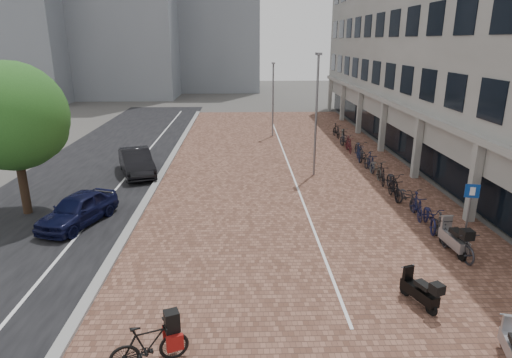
# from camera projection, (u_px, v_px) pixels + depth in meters

# --- Properties ---
(ground) EXTENTS (140.00, 140.00, 0.00)m
(ground) POSITION_uv_depth(u_px,v_px,m) (262.00, 273.00, 14.15)
(ground) COLOR #474442
(ground) RESTS_ON ground
(plaza_brick) EXTENTS (14.50, 42.00, 0.04)m
(plaza_brick) POSITION_uv_depth(u_px,v_px,m) (287.00, 169.00, 25.64)
(plaza_brick) COLOR brown
(plaza_brick) RESTS_ON ground
(street_asphalt) EXTENTS (8.00, 50.00, 0.03)m
(street_asphalt) POSITION_uv_depth(u_px,v_px,m) (97.00, 170.00, 25.29)
(street_asphalt) COLOR black
(street_asphalt) RESTS_ON ground
(curb) EXTENTS (0.35, 42.00, 0.14)m
(curb) POSITION_uv_depth(u_px,v_px,m) (165.00, 169.00, 25.39)
(curb) COLOR gray
(curb) RESTS_ON ground
(lane_line) EXTENTS (0.12, 44.00, 0.00)m
(lane_line) POSITION_uv_depth(u_px,v_px,m) (132.00, 170.00, 25.35)
(lane_line) COLOR white
(lane_line) RESTS_ON street_asphalt
(parking_line) EXTENTS (0.10, 30.00, 0.00)m
(parking_line) POSITION_uv_depth(u_px,v_px,m) (290.00, 168.00, 25.64)
(parking_line) COLOR white
(parking_line) RESTS_ON plaza_brick
(office_building) EXTENTS (8.40, 40.00, 15.00)m
(office_building) POSITION_uv_depth(u_px,v_px,m) (458.00, 19.00, 27.24)
(office_building) COLOR #9E9E99
(office_building) RESTS_ON ground
(car_navy) EXTENTS (2.72, 4.13, 1.31)m
(car_navy) POSITION_uv_depth(u_px,v_px,m) (78.00, 209.00, 17.73)
(car_navy) COLOR black
(car_navy) RESTS_ON ground
(car_dark) EXTENTS (2.97, 4.63, 1.44)m
(car_dark) POSITION_uv_depth(u_px,v_px,m) (136.00, 162.00, 24.33)
(car_dark) COLOR black
(car_dark) RESTS_ON ground
(hero_bike) EXTENTS (1.91, 1.13, 1.30)m
(hero_bike) POSITION_uv_depth(u_px,v_px,m) (149.00, 344.00, 9.98)
(hero_bike) COLOR black
(hero_bike) RESTS_ON ground
(scooter_front) EXTENTS (0.65, 1.77, 1.20)m
(scooter_front) POSITION_uv_depth(u_px,v_px,m) (454.00, 237.00, 15.34)
(scooter_front) COLOR gray
(scooter_front) RESTS_ON ground
(scooter_mid) EXTENTS (0.95, 1.54, 1.01)m
(scooter_mid) POSITION_uv_depth(u_px,v_px,m) (420.00, 290.00, 12.30)
(scooter_mid) COLOR black
(scooter_mid) RESTS_ON ground
(parking_sign) EXTENTS (0.49, 0.15, 2.37)m
(parking_sign) POSITION_uv_depth(u_px,v_px,m) (470.00, 205.00, 15.59)
(parking_sign) COLOR slate
(parking_sign) RESTS_ON ground
(lamp_near) EXTENTS (0.12, 0.12, 6.53)m
(lamp_near) POSITION_uv_depth(u_px,v_px,m) (316.00, 117.00, 23.43)
(lamp_near) COLOR slate
(lamp_near) RESTS_ON ground
(lamp_far) EXTENTS (0.12, 0.12, 5.57)m
(lamp_far) POSITION_uv_depth(u_px,v_px,m) (273.00, 101.00, 33.43)
(lamp_far) COLOR slate
(lamp_far) RESTS_ON ground
(street_tree) EXTENTS (4.45, 4.45, 6.48)m
(street_tree) POSITION_uv_depth(u_px,v_px,m) (16.00, 119.00, 17.94)
(street_tree) COLOR #382619
(street_tree) RESTS_ON ground
(bike_row) EXTENTS (1.35, 21.45, 1.05)m
(bike_row) POSITION_uv_depth(u_px,v_px,m) (374.00, 166.00, 24.35)
(bike_row) COLOR #222328
(bike_row) RESTS_ON ground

